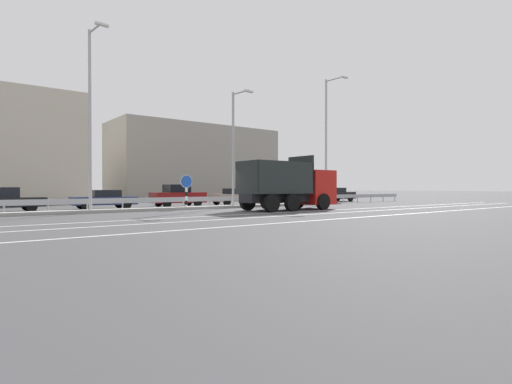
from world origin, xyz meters
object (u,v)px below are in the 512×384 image
object	(u,v)px
dump_truck	(297,189)
street_lamp_2	(234,144)
parked_car_6	(335,194)
parked_car_1	(1,200)
parked_car_2	(104,199)
street_lamp_1	(91,113)
parked_car_5	(287,196)
parked_car_3	(178,196)
median_road_sign	(186,191)
parked_car_4	(235,196)
street_lamp_3	(327,136)

from	to	relation	value
dump_truck	street_lamp_2	distance (m)	5.67
parked_car_6	parked_car_1	bearing A→B (deg)	-89.47
dump_truck	parked_car_2	size ratio (longest dim) A/B	1.62
parked_car_1	parked_car_2	size ratio (longest dim) A/B	1.08
parked_car_1	street_lamp_1	bearing A→B (deg)	42.36
street_lamp_1	parked_car_5	size ratio (longest dim) A/B	2.14
parked_car_3	parked_car_6	bearing A→B (deg)	94.65
median_road_sign	street_lamp_1	size ratio (longest dim) A/B	0.22
parked_car_1	parked_car_4	world-z (taller)	parked_car_1
parked_car_2	parked_car_3	world-z (taller)	parked_car_3
median_road_sign	parked_car_1	distance (m)	10.58
parked_car_1	parked_car_6	bearing A→B (deg)	89.46
parked_car_3	street_lamp_3	bearing A→B (deg)	75.95
street_lamp_2	parked_car_6	world-z (taller)	street_lamp_2
parked_car_5	parked_car_3	bearing A→B (deg)	93.06
parked_car_1	parked_car_5	bearing A→B (deg)	90.26
parked_car_4	dump_truck	bearing A→B (deg)	178.12
street_lamp_2	parked_car_1	size ratio (longest dim) A/B	1.83
median_road_sign	parked_car_5	distance (m)	13.21
street_lamp_2	parked_car_2	size ratio (longest dim) A/B	1.97
parked_car_1	parked_car_3	distance (m)	11.12
parked_car_1	parked_car_5	distance (m)	22.35
street_lamp_1	parked_car_3	world-z (taller)	street_lamp_1
parked_car_3	street_lamp_1	bearing A→B (deg)	-56.35
parked_car_5	street_lamp_1	bearing A→B (deg)	104.65
dump_truck	street_lamp_1	xyz separation A→B (m)	(-11.66, 4.21, 4.23)
dump_truck	parked_car_6	size ratio (longest dim) A/B	1.55
parked_car_5	street_lamp_2	bearing A→B (deg)	117.68
parked_car_2	parked_car_3	xyz separation A→B (m)	(5.40, 0.17, 0.16)
parked_car_5	parked_car_4	bearing A→B (deg)	94.94
street_lamp_2	street_lamp_3	distance (m)	9.69
dump_truck	street_lamp_3	world-z (taller)	street_lamp_3
street_lamp_1	street_lamp_3	world-z (taller)	street_lamp_3
parked_car_2	parked_car_4	size ratio (longest dim) A/B	1.00
dump_truck	parked_car_6	xyz separation A→B (m)	(13.20, 8.35, -0.57)
street_lamp_1	parked_car_6	bearing A→B (deg)	9.45
street_lamp_1	median_road_sign	bearing A→B (deg)	2.37
median_road_sign	parked_car_4	xyz separation A→B (m)	(6.46, 3.80, -0.53)
parked_car_2	parked_car_1	bearing A→B (deg)	91.87
parked_car_4	parked_car_5	size ratio (longest dim) A/B	0.86
parked_car_2	parked_car_4	xyz separation A→B (m)	(10.58, 0.14, 0.04)
street_lamp_3	parked_car_4	size ratio (longest dim) A/B	2.59
street_lamp_2	parked_car_6	distance (m)	16.25
dump_truck	street_lamp_2	size ratio (longest dim) A/B	0.82
median_road_sign	parked_car_3	bearing A→B (deg)	71.44
parked_car_1	parked_car_5	world-z (taller)	parked_car_1
street_lamp_2	parked_car_2	bearing A→B (deg)	153.24
parked_car_3	parked_car_2	bearing A→B (deg)	-83.78
parked_car_5	street_lamp_3	bearing A→B (deg)	-169.72
street_lamp_3	parked_car_2	size ratio (longest dim) A/B	2.58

